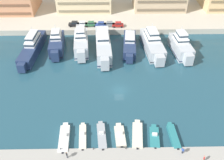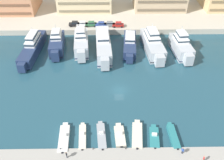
# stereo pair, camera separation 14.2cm
# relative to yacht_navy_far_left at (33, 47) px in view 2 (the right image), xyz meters

# --- Properties ---
(ground_plane) EXTENTS (400.00, 400.00, 0.00)m
(ground_plane) POSITION_rel_yacht_navy_far_left_xyz_m (27.20, -19.35, -2.16)
(ground_plane) COLOR #234C5B
(pier_dock) EXTENTS (120.00, 5.09, 0.77)m
(pier_dock) POSITION_rel_yacht_navy_far_left_xyz_m (27.20, -40.95, -1.78)
(pier_dock) COLOR #A8A399
(pier_dock) RESTS_ON ground
(yacht_navy_far_left) EXTENTS (5.22, 22.50, 7.82)m
(yacht_navy_far_left) POSITION_rel_yacht_navy_far_left_xyz_m (0.00, 0.00, 0.00)
(yacht_navy_far_left) COLOR navy
(yacht_navy_far_left) RESTS_ON ground
(yacht_navy_left) EXTENTS (5.24, 15.50, 8.18)m
(yacht_navy_left) POSITION_rel_yacht_navy_far_left_xyz_m (7.59, 1.61, 0.24)
(yacht_navy_left) COLOR navy
(yacht_navy_left) RESTS_ON ground
(yacht_silver_mid_left) EXTENTS (5.47, 16.79, 8.71)m
(yacht_silver_mid_left) POSITION_rel_yacht_navy_far_left_xyz_m (15.57, 1.56, 0.48)
(yacht_silver_mid_left) COLOR silver
(yacht_silver_mid_left) RESTS_ON ground
(yacht_silver_center_left) EXTENTS (5.65, 22.68, 7.68)m
(yacht_silver_center_left) POSITION_rel_yacht_navy_far_left_xyz_m (22.75, 0.39, 0.30)
(yacht_silver_center_left) COLOR silver
(yacht_silver_center_left) RESTS_ON ground
(yacht_navy_center) EXTENTS (5.16, 17.91, 6.38)m
(yacht_navy_center) POSITION_rel_yacht_navy_far_left_xyz_m (31.43, 1.68, -0.32)
(yacht_navy_center) COLOR navy
(yacht_navy_center) RESTS_ON ground
(yacht_silver_center_right) EXTENTS (6.45, 20.03, 8.39)m
(yacht_silver_center_right) POSITION_rel_yacht_navy_far_left_xyz_m (38.80, 0.81, 0.29)
(yacht_silver_center_right) COLOR silver
(yacht_silver_center_right) RESTS_ON ground
(yacht_silver_mid_right) EXTENTS (5.76, 15.75, 8.58)m
(yacht_silver_mid_right) POSITION_rel_yacht_navy_far_left_xyz_m (47.72, -0.97, 0.36)
(yacht_silver_mid_right) COLOR silver
(yacht_silver_mid_right) RESTS_ON ground
(motorboat_white_far_left) EXTENTS (2.44, 8.28, 1.55)m
(motorboat_white_far_left) POSITION_rel_yacht_navy_far_left_xyz_m (14.75, -35.56, -1.66)
(motorboat_white_far_left) COLOR white
(motorboat_white_far_left) RESTS_ON ground
(motorboat_cream_left) EXTENTS (1.94, 7.57, 1.44)m
(motorboat_cream_left) POSITION_rel_yacht_navy_far_left_xyz_m (18.68, -35.21, -1.69)
(motorboat_cream_left) COLOR beige
(motorboat_cream_left) RESTS_ON ground
(motorboat_grey_mid_left) EXTENTS (2.37, 7.95, 1.43)m
(motorboat_grey_mid_left) POSITION_rel_yacht_navy_far_left_xyz_m (22.75, -35.07, -1.67)
(motorboat_grey_mid_left) COLOR #9EA3A8
(motorboat_grey_mid_left) RESTS_ON ground
(motorboat_cream_center_left) EXTENTS (2.49, 6.77, 1.33)m
(motorboat_cream_center_left) POSITION_rel_yacht_navy_far_left_xyz_m (26.73, -35.00, -1.74)
(motorboat_cream_center_left) COLOR beige
(motorboat_cream_center_left) RESTS_ON ground
(motorboat_cream_center) EXTENTS (2.81, 8.04, 1.09)m
(motorboat_cream_center) POSITION_rel_yacht_navy_far_left_xyz_m (30.50, -34.97, -1.62)
(motorboat_cream_center) COLOR beige
(motorboat_cream_center) RESTS_ON ground
(motorboat_teal_center_right) EXTENTS (2.52, 6.69, 1.45)m
(motorboat_teal_center_right) POSITION_rel_yacht_navy_far_left_xyz_m (34.14, -35.54, -1.70)
(motorboat_teal_center_right) COLOR teal
(motorboat_teal_center_right) RESTS_ON ground
(motorboat_teal_mid_right) EXTENTS (1.82, 7.49, 0.95)m
(motorboat_teal_mid_right) POSITION_rel_yacht_navy_far_left_xyz_m (38.28, -35.40, -1.69)
(motorboat_teal_mid_right) COLOR teal
(motorboat_teal_mid_right) RESTS_ON ground
(car_black_far_left) EXTENTS (4.11, 1.94, 1.80)m
(car_black_far_left) POSITION_rel_yacht_navy_far_left_xyz_m (12.07, 14.82, 0.82)
(car_black_far_left) COLOR black
(car_black_far_left) RESTS_ON quay_promenade
(car_white_left) EXTENTS (4.13, 1.97, 1.80)m
(car_white_left) POSITION_rel_yacht_navy_far_left_xyz_m (14.88, 14.75, 0.82)
(car_white_left) COLOR white
(car_white_left) RESTS_ON quay_promenade
(car_green_mid_left) EXTENTS (4.14, 2.01, 1.80)m
(car_green_mid_left) POSITION_rel_yacht_navy_far_left_xyz_m (18.11, 14.68, 0.82)
(car_green_mid_left) COLOR #2D6642
(car_green_mid_left) RESTS_ON quay_promenade
(car_blue_center_left) EXTENTS (4.12, 1.97, 1.80)m
(car_blue_center_left) POSITION_rel_yacht_navy_far_left_xyz_m (21.78, 14.23, 0.82)
(car_blue_center_left) COLOR #28428E
(car_blue_center_left) RESTS_ON quay_promenade
(car_grey_center) EXTENTS (4.12, 1.95, 1.80)m
(car_grey_center) POSITION_rel_yacht_navy_far_left_xyz_m (24.86, 14.41, 0.82)
(car_grey_center) COLOR slate
(car_grey_center) RESTS_ON quay_promenade
(car_red_center_right) EXTENTS (4.15, 2.01, 1.80)m
(car_red_center_right) POSITION_rel_yacht_navy_far_left_xyz_m (28.03, 14.04, 0.82)
(car_red_center_right) COLOR red
(car_red_center_right) RESTS_ON quay_promenade
(pedestrian_near_edge) EXTENTS (0.45, 0.54, 1.67)m
(pedestrian_near_edge) POSITION_rel_yacht_navy_far_left_xyz_m (39.03, -39.88, -0.40)
(pedestrian_near_edge) COLOR #282D3D
(pedestrian_near_edge) RESTS_ON pier_dock
(pedestrian_mid_deck) EXTENTS (0.42, 0.61, 1.73)m
(pedestrian_mid_deck) POSITION_rel_yacht_navy_far_left_xyz_m (16.03, -40.52, -0.37)
(pedestrian_mid_deck) COLOR #282D3D
(pedestrian_mid_deck) RESTS_ON pier_dock
(pedestrian_far_side) EXTENTS (0.36, 0.58, 1.60)m
(pedestrian_far_side) POSITION_rel_yacht_navy_far_left_xyz_m (42.72, -41.74, -0.44)
(pedestrian_far_side) COLOR #7A6B56
(pedestrian_far_side) RESTS_ON pier_dock
(bollard_west) EXTENTS (0.20, 0.20, 0.61)m
(bollard_west) POSITION_rel_yacht_navy_far_left_xyz_m (14.46, -38.66, -1.07)
(bollard_west) COLOR #2D2D33
(bollard_west) RESTS_ON pier_dock
(bollard_west_mid) EXTENTS (0.20, 0.20, 0.61)m
(bollard_west_mid) POSITION_rel_yacht_navy_far_left_xyz_m (21.12, -38.66, -1.07)
(bollard_west_mid) COLOR #2D2D33
(bollard_west_mid) RESTS_ON pier_dock
(bollard_east_mid) EXTENTS (0.20, 0.20, 0.61)m
(bollard_east_mid) POSITION_rel_yacht_navy_far_left_xyz_m (27.77, -38.66, -1.07)
(bollard_east_mid) COLOR #2D2D33
(bollard_east_mid) RESTS_ON pier_dock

